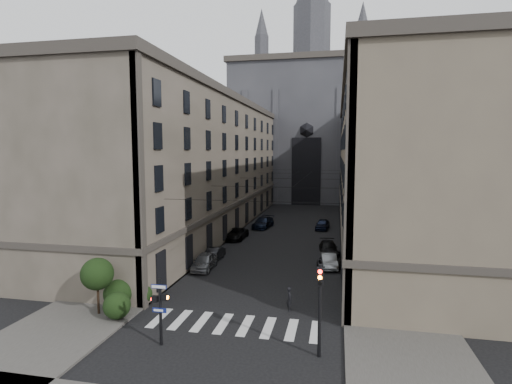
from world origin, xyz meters
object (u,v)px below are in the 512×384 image
Objects in this scene: car_left_near at (204,261)px; pedestrian at (290,299)px; gothic_tower at (310,123)px; car_left_far at (263,223)px; car_left_midfar at (236,234)px; car_right_near at (329,261)px; traffic_light_right at (320,299)px; car_right_midfar at (328,248)px; pedestrian_signal_left at (160,306)px; car_right_far at (323,224)px; car_left_midnear at (213,254)px; car_right_midnear at (331,259)px.

pedestrian is (9.19, -8.34, 0.10)m from car_left_near.
gothic_tower is 41.13m from car_left_far.
car_left_midfar is 15.70m from car_right_near.
car_right_midfar is (-0.01, 22.53, -2.62)m from traffic_light_right.
pedestrian_signal_left reaches higher than car_right_near.
car_right_far is (10.37, 21.95, -0.03)m from car_left_near.
car_left_near reaches higher than car_left_midnear.
car_right_midfar is 2.69× the size of pedestrian.
pedestrian_signal_left reaches higher than car_left_midfar.
car_left_near is at bearing -110.03° from car_right_far.
car_left_far reaches higher than car_left_midnear.
gothic_tower is 40.69m from car_right_far.
car_left_near is at bearing -173.21° from car_right_near.
car_right_midnear is at bearing -52.58° from car_left_far.
car_right_far reaches higher than car_left_midfar.
car_right_near is at bearing -84.11° from gothic_tower.
gothic_tower is at bearing 90.47° from car_right_midfar.
pedestrian is (-2.66, -12.03, 0.20)m from car_right_midnear.
car_left_far is (-0.69, 36.25, -1.55)m from pedestrian_signal_left.
car_right_midfar is at bearing 101.59° from car_right_midnear.
gothic_tower reaches higher than car_right_far.
car_left_midfar is at bearing 132.15° from car_right_near.
car_left_midfar is 1.16× the size of car_right_far.
car_right_midfar is (-0.32, 4.42, 0.02)m from car_right_midnear.
car_right_near is at bearing -53.96° from car_left_far.
traffic_light_right reaches higher than car_right_near.
gothic_tower is 10.89× the size of car_left_far.
traffic_light_right is at bearing -95.83° from car_right_midfar.
gothic_tower reaches higher than pedestrian_signal_left.
car_right_near is 5.16m from car_right_midfar.
gothic_tower is at bearing 84.61° from car_left_midfar.
traffic_light_right is (5.60, -73.04, -14.51)m from gothic_tower.
car_left_far is 20.97m from car_right_near.
car_right_midfar is at bearing 84.32° from car_right_near.
traffic_light_right reaches higher than car_right_midfar.
car_right_near is at bearing 11.35° from car_left_near.
traffic_light_right is 17.57m from car_right_near.
pedestrian is at bearing 43.85° from pedestrian_signal_left.
car_left_far is 30.67m from pedestrian.
car_left_far is at bearing 88.89° from car_left_midnear.
car_left_midnear is at bearing 172.10° from car_right_near.
car_left_far reaches higher than car_left_near.
car_right_midnear is at bearing 7.60° from car_left_midnear.
traffic_light_right is at bearing -97.87° from car_right_near.
traffic_light_right is at bearing 2.64° from pedestrian_signal_left.
car_right_midfar is 16.61m from pedestrian.
gothic_tower reaches higher than car_right_near.
car_right_far is (4.43, -36.67, -17.06)m from gothic_tower.
car_right_far is (-1.17, 36.37, -2.55)m from traffic_light_right.
gothic_tower reaches higher than car_left_midfar.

